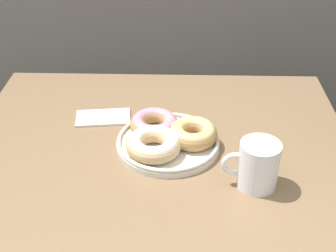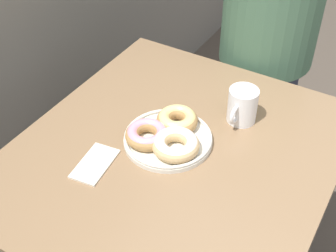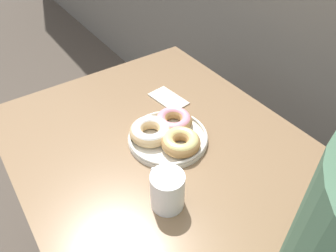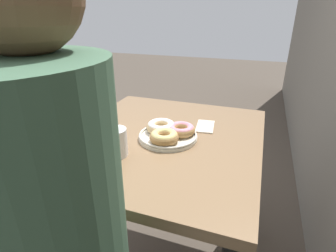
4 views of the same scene
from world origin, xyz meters
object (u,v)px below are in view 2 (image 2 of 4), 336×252
(person_figure, at_px, (269,40))
(dining_table, at_px, (174,173))
(donut_plate, at_px, (168,135))
(coffee_mug, at_px, (242,105))
(napkin, at_px, (95,164))

(person_figure, bearing_deg, dining_table, 179.25)
(donut_plate, bearing_deg, person_figure, -3.61)
(dining_table, height_order, coffee_mug, coffee_mug)
(dining_table, height_order, person_figure, person_figure)
(person_figure, bearing_deg, napkin, 168.89)
(donut_plate, distance_m, napkin, 0.22)
(donut_plate, xyz_separation_m, napkin, (-0.18, 0.13, -0.03))
(napkin, bearing_deg, coffee_mug, -35.08)
(dining_table, xyz_separation_m, donut_plate, (0.02, 0.03, 0.12))
(donut_plate, bearing_deg, napkin, 144.54)
(donut_plate, relative_size, person_figure, 0.18)
(coffee_mug, relative_size, person_figure, 0.09)
(napkin, bearing_deg, donut_plate, -35.46)
(dining_table, distance_m, coffee_mug, 0.28)
(dining_table, relative_size, person_figure, 0.68)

